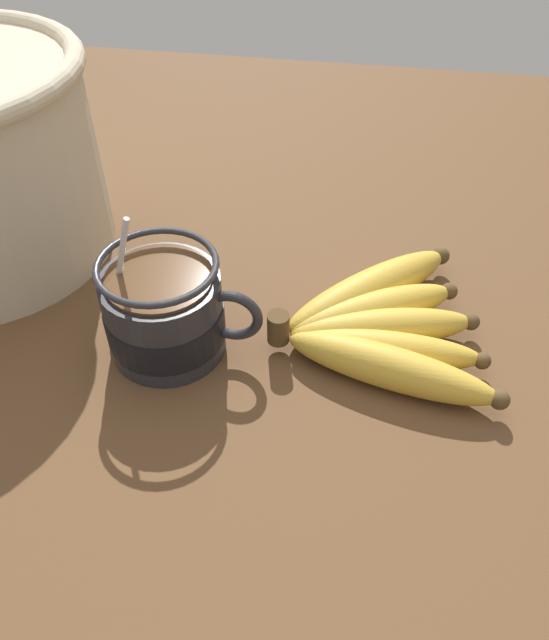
# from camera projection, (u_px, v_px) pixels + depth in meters

# --- Properties ---
(table) EXTENTS (1.36, 1.36, 0.04)m
(table) POSITION_uv_depth(u_px,v_px,m) (278.00, 364.00, 0.59)
(table) COLOR brown
(table) RESTS_ON ground
(coffee_mug) EXTENTS (0.14, 0.11, 0.14)m
(coffee_mug) POSITION_uv_depth(u_px,v_px,m) (166.00, 313.00, 0.55)
(coffee_mug) COLOR #28282D
(coffee_mug) RESTS_ON table
(banana_bunch) EXTENTS (0.21, 0.22, 0.04)m
(banana_bunch) POSITION_uv_depth(u_px,v_px,m) (379.00, 325.00, 0.57)
(banana_bunch) COLOR #4C381E
(banana_bunch) RESTS_ON table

